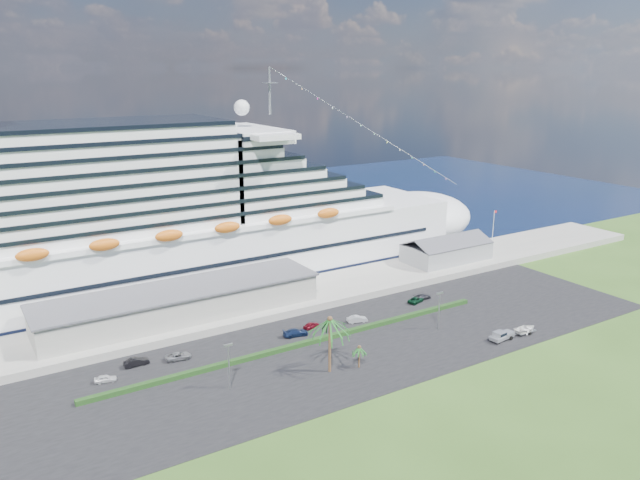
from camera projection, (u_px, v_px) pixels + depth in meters
ground at (386, 367)px, 115.70m from camera, size 420.00×420.00×0.00m
asphalt_lot at (353, 345)px, 124.68m from camera, size 140.00×38.00×0.12m
wharf at (283, 298)px, 148.18m from camera, size 240.00×20.00×1.80m
water at (162, 224)px, 222.03m from camera, size 420.00×160.00×0.02m
cruise_ship at (158, 224)px, 152.62m from camera, size 191.00×38.00×54.00m
terminal_building at (181, 302)px, 134.33m from camera, size 61.00×15.00×6.30m
port_shed at (446, 251)px, 173.78m from camera, size 24.00×12.31×7.37m
flagpole at (493, 229)px, 181.95m from camera, size 1.08×0.16×12.00m
hedge at (306, 343)px, 124.55m from camera, size 88.00×1.10×0.90m
lamp_post_left at (229, 361)px, 106.54m from camera, size 1.60×0.35×8.27m
lamp_post_right at (439, 306)px, 131.02m from camera, size 1.60×0.35×8.27m
palm_tall at (330, 325)px, 111.42m from camera, size 8.82×8.82×11.13m
palm_short at (359, 350)px, 114.47m from camera, size 3.53×3.53×4.56m
parked_car_0 at (105, 379)px, 109.84m from camera, size 4.09×2.38×1.31m
parked_car_1 at (136, 362)px, 115.86m from camera, size 4.65×1.66×1.53m
parked_car_2 at (178, 356)px, 118.35m from camera, size 5.12×2.84×1.35m
parked_car_3 at (296, 332)px, 128.75m from camera, size 5.57×3.03×1.53m
parked_car_4 at (311, 325)px, 132.72m from camera, size 4.08×2.41×1.30m
parked_car_5 at (357, 319)px, 135.69m from camera, size 4.74×2.70×1.48m
parked_car_6 at (416, 300)px, 147.26m from camera, size 5.09×3.46×1.29m
parked_car_7 at (422, 297)px, 149.18m from camera, size 4.58×1.95×1.32m
pickup_truck at (502, 335)px, 126.61m from camera, size 5.86×2.64×2.00m
boat_trailer at (526, 329)px, 129.60m from camera, size 5.89×3.73×1.70m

